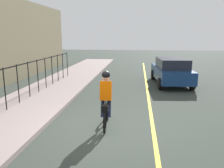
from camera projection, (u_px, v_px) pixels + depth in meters
ground_plane at (102, 129)px, 7.33m from camera, size 80.00×80.00×0.00m
lane_line_centre at (153, 131)px, 7.15m from camera, size 36.00×0.12×0.01m
sidewalk at (2, 122)px, 7.69m from camera, size 40.00×3.20×0.15m
iron_fence at (4, 82)px, 8.47m from camera, size 15.27×0.04×1.60m
cyclist_lead at (106, 100)px, 7.29m from camera, size 1.71×0.38×1.83m
patrol_sedan at (171, 71)px, 13.79m from camera, size 4.52×2.19×1.58m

